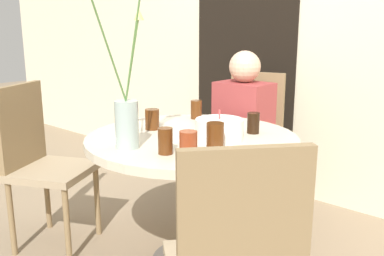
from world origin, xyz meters
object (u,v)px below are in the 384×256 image
at_px(drink_glass_1, 165,141).
at_px(chair_left_flank, 40,156).
at_px(chair_near_front, 251,132).
at_px(flower_vase, 127,106).
at_px(drink_glass_5, 188,144).
at_px(drink_glass_3, 253,123).
at_px(drink_glass_2, 215,138).
at_px(drink_glass_0, 152,119).
at_px(side_plate, 110,139).
at_px(person_boy, 243,140).
at_px(drink_glass_4, 196,110).
at_px(birthday_cake, 219,130).

bearing_deg(drink_glass_1, chair_left_flank, -174.25).
xyz_separation_m(chair_near_front, flower_vase, (0.14, -1.21, 0.37)).
bearing_deg(drink_glass_5, drink_glass_3, 91.50).
bearing_deg(drink_glass_2, drink_glass_1, -131.70).
height_order(drink_glass_0, drink_glass_5, drink_glass_0).
bearing_deg(flower_vase, chair_near_front, 96.76).
relative_size(side_plate, drink_glass_2, 1.25).
distance_m(drink_glass_0, drink_glass_1, 0.45).
bearing_deg(chair_left_flank, flower_vase, -113.25).
xyz_separation_m(chair_left_flank, drink_glass_0, (0.54, 0.36, 0.23)).
distance_m(drink_glass_0, drink_glass_5, 0.51).
xyz_separation_m(drink_glass_2, drink_glass_5, (-0.05, -0.12, -0.01)).
height_order(flower_vase, person_boy, flower_vase).
height_order(chair_near_front, drink_glass_0, chair_near_front).
xyz_separation_m(drink_glass_2, drink_glass_4, (-0.51, 0.46, -0.01)).
height_order(flower_vase, drink_glass_0, flower_vase).
distance_m(drink_glass_2, person_boy, 0.99).
bearing_deg(drink_glass_4, drink_glass_5, -51.71).
bearing_deg(drink_glass_1, side_plate, -177.30).
bearing_deg(chair_near_front, drink_glass_0, -106.23).
bearing_deg(drink_glass_0, drink_glass_3, 32.43).
bearing_deg(drink_glass_2, drink_glass_4, 137.65).
bearing_deg(birthday_cake, person_boy, 115.69).
height_order(chair_near_front, drink_glass_2, chair_near_front).
distance_m(side_plate, drink_glass_0, 0.29).
height_order(birthday_cake, drink_glass_0, birthday_cake).
distance_m(chair_near_front, birthday_cake, 0.93).
height_order(chair_near_front, drink_glass_4, chair_near_front).
distance_m(chair_left_flank, person_boy, 1.26).
bearing_deg(flower_vase, drink_glass_2, 32.42).
bearing_deg(drink_glass_5, side_plate, -172.59).
height_order(drink_glass_2, drink_glass_4, drink_glass_2).
distance_m(chair_near_front, person_boy, 0.16).
xyz_separation_m(chair_left_flank, person_boy, (0.61, 1.10, -0.02)).
relative_size(birthday_cake, drink_glass_1, 2.02).
bearing_deg(person_boy, birthday_cake, -64.31).
relative_size(chair_near_front, drink_glass_5, 8.64).
xyz_separation_m(flower_vase, drink_glass_4, (-0.18, 0.67, -0.14)).
bearing_deg(birthday_cake, chair_left_flank, -155.75).
xyz_separation_m(drink_glass_3, drink_glass_5, (0.01, -0.51, 0.00)).
relative_size(drink_glass_1, drink_glass_5, 1.06).
relative_size(chair_near_front, person_boy, 0.85).
height_order(chair_near_front, side_plate, chair_near_front).
relative_size(drink_glass_1, drink_glass_4, 1.04).
height_order(drink_glass_2, drink_glass_3, drink_glass_2).
bearing_deg(drink_glass_2, drink_glass_5, -112.39).
xyz_separation_m(birthday_cake, drink_glass_2, (0.11, -0.17, 0.01)).
distance_m(chair_near_front, drink_glass_0, 0.92).
bearing_deg(drink_glass_4, drink_glass_3, -9.24).
height_order(flower_vase, drink_glass_5, flower_vase).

